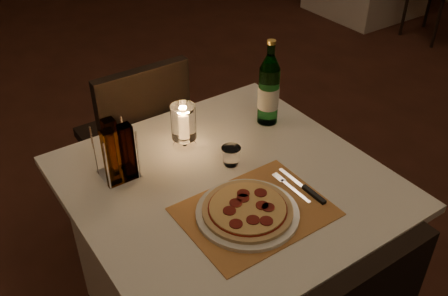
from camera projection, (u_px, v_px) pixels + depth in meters
floor at (187, 220)px, 2.60m from camera, size 8.00×10.00×0.02m
main_table at (227, 255)px, 1.90m from camera, size 1.00×1.00×0.74m
chair_far at (138, 131)px, 2.27m from camera, size 0.42×0.42×0.90m
placemat at (255, 212)px, 1.55m from camera, size 0.45×0.34×0.00m
plate at (247, 213)px, 1.53m from camera, size 0.32×0.32×0.01m
pizza at (248, 209)px, 1.52m from camera, size 0.28×0.28×0.02m
fork at (289, 186)px, 1.65m from camera, size 0.02×0.18×0.00m
knife at (309, 191)px, 1.62m from camera, size 0.02×0.22×0.01m
tumbler at (231, 156)px, 1.74m from camera, size 0.07×0.07×0.07m
water_bottle at (269, 91)px, 1.91m from camera, size 0.08×0.08×0.34m
hurricane_candle at (184, 124)px, 1.78m from camera, size 0.09×0.09×0.17m
cruet_caddy at (117, 153)px, 1.64m from camera, size 0.12×0.12×0.21m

